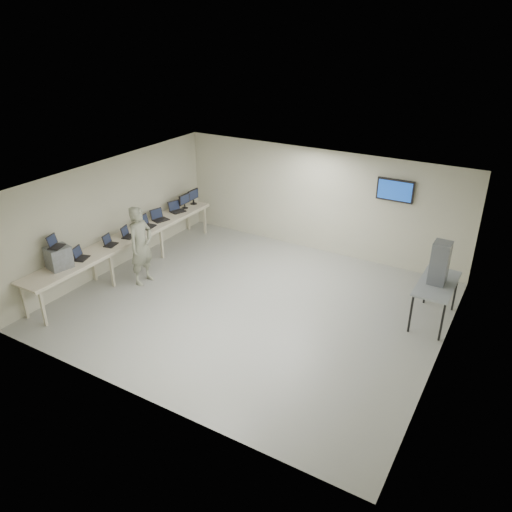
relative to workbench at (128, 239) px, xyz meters
The scene contains 15 objects.
room 3.67m from the workbench, ahead, with size 8.01×7.01×2.81m.
workbench is the anchor object (origin of this frame).
equipment_box 2.03m from the workbench, 91.79° to the right, with size 0.41×0.47×0.49m, color gray.
laptop_on_box 2.10m from the workbench, 93.25° to the right, with size 0.36×0.38×0.26m.
laptop_0 1.47m from the workbench, 92.03° to the right, with size 0.37×0.40×0.27m.
laptop_1 0.61m from the workbench, 92.24° to the right, with size 0.32×0.36×0.25m.
laptop_2 0.14m from the workbench, 148.56° to the right, with size 0.35×0.38×0.26m.
laptop_3 0.73m from the workbench, 91.76° to the left, with size 0.37×0.43×0.31m.
laptop_4 1.27m from the workbench, 92.19° to the left, with size 0.42×0.45×0.30m.
laptop_5 2.01m from the workbench, 91.40° to the left, with size 0.43×0.46×0.30m.
monitor_near 2.35m from the workbench, 90.28° to the left, with size 0.18×0.42×0.41m.
monitor_far 2.77m from the workbench, 90.23° to the left, with size 0.19×0.44×0.43m.
soldier 0.85m from the workbench, 24.07° to the right, with size 0.70×0.46×1.92m, color gray.
side_table 7.33m from the workbench, 11.14° to the left, with size 0.71×1.52×0.91m.
storage_bins 7.33m from the workbench, 11.17° to the left, with size 0.34×0.38×0.90m.
Camera 1 is at (4.91, -8.20, 5.84)m, focal length 35.00 mm.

